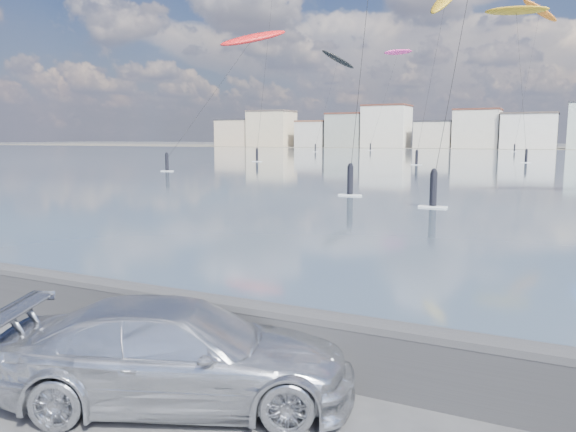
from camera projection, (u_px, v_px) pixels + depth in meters
name	position (u px, v px, depth m)	size (l,w,h in m)	color
bay_water	(531.00, 160.00, 87.88)	(500.00, 177.00, 0.00)	#3C495D
far_shore_strip	(551.00, 148.00, 184.09)	(500.00, 60.00, 0.00)	#4C473D
seawall	(197.00, 321.00, 9.06)	(400.00, 0.36, 1.08)	#28282B
far_buildings	(555.00, 129.00, 170.26)	(240.79, 13.26, 14.60)	#CCB293
car_silver	(180.00, 353.00, 7.47)	(1.90, 4.67, 1.36)	silver
kitesurfer_1	(338.00, 60.00, 145.10)	(8.87, 18.49, 26.33)	black
kitesurfer_2	(540.00, 12.00, 136.09)	(9.45, 11.31, 36.95)	orange
kitesurfer_4	(446.00, 0.00, 80.38)	(4.64, 18.89, 26.68)	#BF8C19
kitesurfer_7	(516.00, 12.00, 82.01)	(9.56, 9.30, 22.96)	#BF8C19
kitesurfer_8	(252.00, 40.00, 67.07)	(7.61, 17.37, 17.06)	red
kitesurfer_18	(398.00, 53.00, 156.12)	(8.10, 17.30, 28.45)	#E5338C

